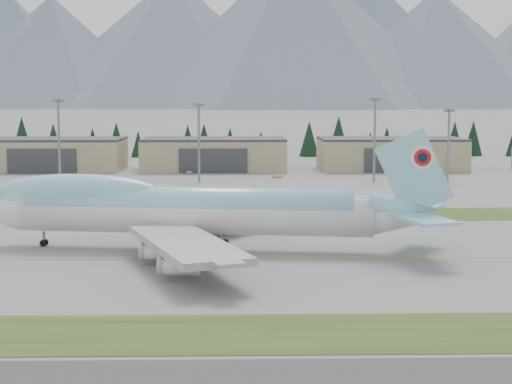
{
  "coord_description": "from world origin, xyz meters",
  "views": [
    {
      "loc": [
        -6.87,
        -115.53,
        23.71
      ],
      "look_at": [
        -3.86,
        17.37,
        8.0
      ],
      "focal_mm": 55.0,
      "sensor_mm": 36.0,
      "label": 1
    }
  ],
  "objects_px": {
    "hangar_center": "(214,154)",
    "service_vehicle_b": "(277,178)",
    "hangar_left": "(51,154)",
    "service_vehicle_a": "(190,174)",
    "hangar_right": "(390,154)",
    "service_vehicle_c": "(440,176)",
    "boeing_747_freighter": "(190,209)"
  },
  "relations": [
    {
      "from": "hangar_center",
      "to": "service_vehicle_a",
      "type": "bearing_deg",
      "value": -116.59
    },
    {
      "from": "hangar_left",
      "to": "hangar_right",
      "type": "height_order",
      "value": "same"
    },
    {
      "from": "hangar_right",
      "to": "service_vehicle_c",
      "type": "xyz_separation_m",
      "value": [
        11.34,
        -22.99,
        -5.39
      ]
    },
    {
      "from": "boeing_747_freighter",
      "to": "service_vehicle_a",
      "type": "height_order",
      "value": "boeing_747_freighter"
    },
    {
      "from": "hangar_left",
      "to": "service_vehicle_c",
      "type": "distance_m",
      "value": 128.52
    },
    {
      "from": "hangar_left",
      "to": "boeing_747_freighter",
      "type": "bearing_deg",
      "value": -68.73
    },
    {
      "from": "boeing_747_freighter",
      "to": "service_vehicle_a",
      "type": "bearing_deg",
      "value": 101.6
    },
    {
      "from": "service_vehicle_b",
      "to": "service_vehicle_c",
      "type": "xyz_separation_m",
      "value": [
        51.43,
        5.85,
        0.0
      ]
    },
    {
      "from": "hangar_center",
      "to": "service_vehicle_a",
      "type": "relative_size",
      "value": 15.7
    },
    {
      "from": "boeing_747_freighter",
      "to": "service_vehicle_b",
      "type": "xyz_separation_m",
      "value": [
        19.43,
        113.64,
        -6.43
      ]
    },
    {
      "from": "hangar_right",
      "to": "service_vehicle_c",
      "type": "height_order",
      "value": "hangar_right"
    },
    {
      "from": "service_vehicle_a",
      "to": "service_vehicle_c",
      "type": "relative_size",
      "value": 0.65
    },
    {
      "from": "hangar_center",
      "to": "hangar_right",
      "type": "distance_m",
      "value": 60.0
    },
    {
      "from": "service_vehicle_a",
      "to": "service_vehicle_b",
      "type": "distance_m",
      "value": 30.71
    },
    {
      "from": "hangar_left",
      "to": "service_vehicle_a",
      "type": "height_order",
      "value": "hangar_left"
    },
    {
      "from": "hangar_right",
      "to": "service_vehicle_b",
      "type": "bearing_deg",
      "value": -144.27
    },
    {
      "from": "boeing_747_freighter",
      "to": "hangar_right",
      "type": "distance_m",
      "value": 154.42
    },
    {
      "from": "boeing_747_freighter",
      "to": "hangar_center",
      "type": "bearing_deg",
      "value": 98.22
    },
    {
      "from": "service_vehicle_a",
      "to": "hangar_center",
      "type": "bearing_deg",
      "value": 31.74
    },
    {
      "from": "hangar_right",
      "to": "hangar_left",
      "type": "bearing_deg",
      "value": 180.0
    },
    {
      "from": "hangar_left",
      "to": "service_vehicle_b",
      "type": "distance_m",
      "value": 80.44
    },
    {
      "from": "service_vehicle_c",
      "to": "hangar_right",
      "type": "bearing_deg",
      "value": 105.34
    },
    {
      "from": "hangar_left",
      "to": "hangar_right",
      "type": "distance_m",
      "value": 115.0
    },
    {
      "from": "hangar_center",
      "to": "service_vehicle_b",
      "type": "distance_m",
      "value": 35.45
    },
    {
      "from": "boeing_747_freighter",
      "to": "hangar_right",
      "type": "xyz_separation_m",
      "value": [
        59.53,
        142.48,
        -1.04
      ]
    },
    {
      "from": "service_vehicle_c",
      "to": "service_vehicle_a",
      "type": "bearing_deg",
      "value": 163.27
    },
    {
      "from": "service_vehicle_a",
      "to": "hangar_left",
      "type": "bearing_deg",
      "value": 130.88
    },
    {
      "from": "hangar_center",
      "to": "service_vehicle_b",
      "type": "height_order",
      "value": "hangar_center"
    },
    {
      "from": "boeing_747_freighter",
      "to": "hangar_center",
      "type": "xyz_separation_m",
      "value": [
        -0.47,
        142.48,
        -1.04
      ]
    },
    {
      "from": "hangar_right",
      "to": "service_vehicle_c",
      "type": "bearing_deg",
      "value": -63.75
    },
    {
      "from": "service_vehicle_b",
      "to": "service_vehicle_c",
      "type": "bearing_deg",
      "value": -48.65
    },
    {
      "from": "service_vehicle_b",
      "to": "hangar_left",
      "type": "bearing_deg",
      "value": 103.8
    }
  ]
}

